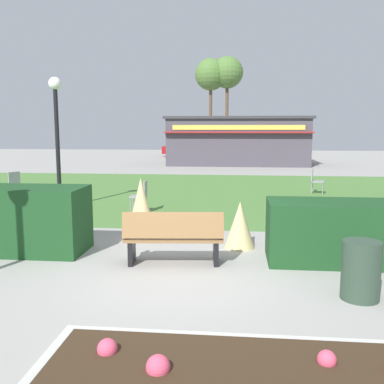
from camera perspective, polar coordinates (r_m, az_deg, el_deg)
The scene contains 17 objects.
ground_plane at distance 7.19m, azimuth -1.94°, elevation -10.61°, with size 80.00×80.00×0.00m, color #999691.
lawn_patch at distance 16.00m, azimuth 2.40°, elevation -0.04°, with size 36.00×12.00×0.01m, color #4C7A38.
park_bench at distance 7.52m, azimuth -2.44°, elevation -5.94°, with size 1.74×0.68×0.95m.
hedge_left at distance 8.84m, azimuth -20.68°, elevation -3.39°, with size 2.18×1.10×1.24m, color #19421E.
hedge_right at distance 8.08m, azimuth 18.56°, elevation -4.97°, with size 2.45×1.10×1.07m, color #19421E.
ornamental_grass_behind_left at distance 8.63m, azimuth 6.26°, elevation -4.28°, with size 0.60×0.60×0.92m, color #D1BC7F.
ornamental_grass_behind_right at distance 9.47m, azimuth -6.66°, elevation -2.02°, with size 0.68×0.68×1.28m, color #D1BC7F.
lamppost_mid at distance 13.23m, azimuth -17.24°, elevation 8.22°, with size 0.36×0.36×3.76m.
trash_bin at distance 6.49m, azimuth 21.17°, elevation -9.51°, with size 0.52×0.52×0.82m, color #2D4233.
food_kiosk at distance 28.65m, azimuth 5.97°, elevation 6.70°, with size 9.02×5.06×3.05m.
cafe_chair_west at distance 12.20m, azimuth -6.60°, elevation -0.22°, with size 0.46×0.46×0.89m.
cafe_chair_east at distance 15.84m, azimuth -22.40°, elevation 1.16°, with size 0.59×0.59×0.89m.
cafe_chair_north at distance 16.19m, azimuth 15.76°, elevation 1.63°, with size 0.53×0.53×0.89m.
parked_car_west_slot at distance 36.11m, azimuth -0.52°, elevation 5.67°, with size 4.26×2.17×1.20m.
parked_car_center_slot at distance 35.91m, azimuth 7.68°, elevation 5.58°, with size 4.35×2.36×1.20m.
tree_left_bg at distance 40.15m, azimuth 4.62°, elevation 15.16°, with size 2.80×2.80×8.60m.
tree_right_bg at distance 40.06m, azimuth 2.46°, elevation 14.96°, with size 2.80×2.80×8.43m.
Camera 1 is at (0.92, -6.74, 2.34)m, focal length 40.88 mm.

